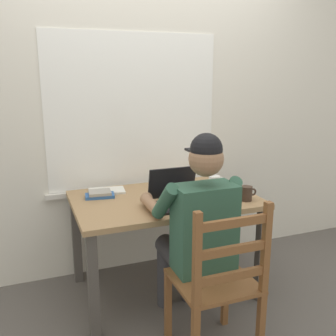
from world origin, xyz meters
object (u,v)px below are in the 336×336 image
coffee_mug_white (215,181)px  book_stack_main (100,194)px  laptop (177,196)px  coffee_mug_dark (247,193)px  seated_person (196,226)px  wooden_chair (218,284)px  computer_mouse (215,201)px  coffee_mug_spare (220,190)px  desk (165,210)px

coffee_mug_white → book_stack_main: coffee_mug_white is taller
laptop → coffee_mug_dark: laptop is taller
seated_person → wooden_chair: seated_person is taller
seated_person → coffee_mug_white: (0.42, 0.58, 0.07)m
computer_mouse → coffee_mug_white: (0.18, 0.35, 0.03)m
seated_person → computer_mouse: seated_person is taller
seated_person → coffee_mug_spare: bearing=46.0°
desk → coffee_mug_white: (0.44, 0.10, 0.14)m
coffee_mug_white → laptop: bearing=-147.8°
seated_person → coffee_mug_dark: 0.52m
desk → laptop: 0.22m
coffee_mug_spare → seated_person: bearing=-134.0°
laptop → book_stack_main: size_ratio=1.57×
wooden_chair → laptop: size_ratio=2.83×
laptop → coffee_mug_dark: 0.48m
coffee_mug_dark → coffee_mug_spare: coffee_mug_dark is taller
computer_mouse → book_stack_main: (-0.68, 0.41, 0.00)m
computer_mouse → coffee_mug_dark: 0.23m
coffee_mug_white → book_stack_main: 0.86m
seated_person → desk: bearing=92.7°
coffee_mug_spare → coffee_mug_white: bearing=71.5°
wooden_chair → computer_mouse: (0.24, 0.51, 0.27)m
laptop → computer_mouse: laptop is taller
desk → book_stack_main: book_stack_main is taller
laptop → book_stack_main: bearing=143.8°
wooden_chair → seated_person: bearing=90.0°
seated_person → coffee_mug_spare: (0.34, 0.36, 0.07)m
seated_person → book_stack_main: (-0.44, 0.64, 0.05)m
computer_mouse → coffee_mug_dark: size_ratio=0.87×
seated_person → book_stack_main: bearing=124.4°
laptop → coffee_mug_white: size_ratio=2.68×
wooden_chair → coffee_mug_spare: 0.78m
book_stack_main → wooden_chair: bearing=-64.5°
coffee_mug_dark → laptop: bearing=167.8°
wooden_chair → coffee_mug_white: bearing=64.0°
coffee_mug_dark → wooden_chair: bearing=-133.5°
computer_mouse → desk: bearing=136.6°
seated_person → computer_mouse: bearing=43.5°
coffee_mug_white → coffee_mug_spare: bearing=-108.5°
laptop → coffee_mug_spare: 0.34m
desk → book_stack_main: 0.46m
coffee_mug_white → book_stack_main: bearing=175.8°
coffee_mug_spare → laptop: bearing=-173.1°
coffee_mug_dark → coffee_mug_spare: (-0.13, 0.14, -0.00)m
desk → coffee_mug_white: 0.47m
wooden_chair → coffee_mug_dark: wooden_chair is taller
book_stack_main → coffee_mug_white: bearing=-4.2°
coffee_mug_white → book_stack_main: (-0.86, 0.06, -0.02)m
coffee_mug_white → book_stack_main: size_ratio=0.58×
seated_person → computer_mouse: 0.33m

